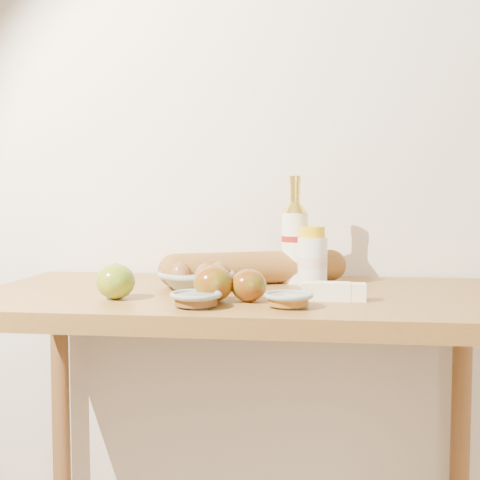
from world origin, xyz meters
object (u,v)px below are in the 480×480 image
object	(u,v)px
bourbon_bottle	(295,240)
egg_bowl	(198,278)
baguette	(255,268)
cream_bottle	(312,258)
table	(242,345)

from	to	relation	value
bourbon_bottle	egg_bowl	size ratio (longest dim) A/B	1.14
bourbon_bottle	egg_bowl	world-z (taller)	bourbon_bottle
egg_bowl	baguette	world-z (taller)	baguette
bourbon_bottle	cream_bottle	xyz separation A→B (m)	(0.04, -0.04, -0.04)
cream_bottle	egg_bowl	world-z (taller)	cream_bottle
cream_bottle	baguette	size ratio (longest dim) A/B	0.30
table	egg_bowl	distance (m)	0.19
egg_bowl	baguette	distance (m)	0.16
table	bourbon_bottle	xyz separation A→B (m)	(0.11, 0.16, 0.23)
egg_bowl	cream_bottle	bearing A→B (deg)	18.45
table	bourbon_bottle	distance (m)	0.30
table	cream_bottle	size ratio (longest dim) A/B	8.35
bourbon_bottle	cream_bottle	size ratio (longest dim) A/B	1.87
table	egg_bowl	size ratio (longest dim) A/B	5.10
egg_bowl	bourbon_bottle	bearing A→B (deg)	30.61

